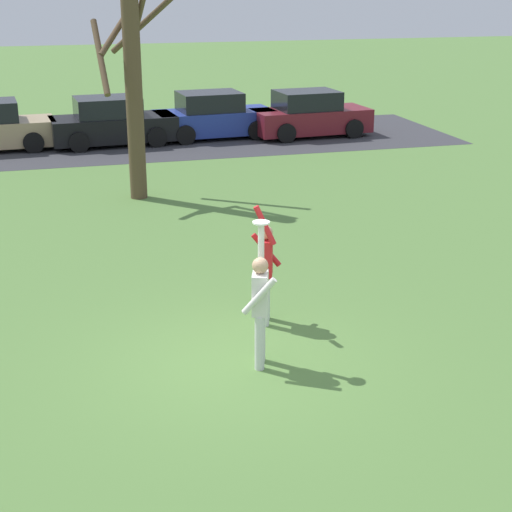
{
  "coord_description": "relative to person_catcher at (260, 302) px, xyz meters",
  "views": [
    {
      "loc": [
        -2.44,
        -10.13,
        5.31
      ],
      "look_at": [
        0.58,
        0.93,
        1.27
      ],
      "focal_mm": 55.58,
      "sensor_mm": 36.0,
      "label": 1
    }
  ],
  "objects": [
    {
      "name": "bare_tree_tall",
      "position": [
        -0.51,
        9.81,
        2.1
      ],
      "size": [
        2.22,
        2.21,
        5.84
      ],
      "color": "brown",
      "rests_on": "ground_plane"
    },
    {
      "name": "parking_strip",
      "position": [
        -0.67,
        16.89,
        -0.98
      ],
      "size": [
        23.98,
        6.4,
        0.01
      ],
      "primitive_type": "cube",
      "color": "#38383D",
      "rests_on": "ground_plane"
    },
    {
      "name": "person_catcher",
      "position": [
        0.0,
        0.0,
        0.0
      ],
      "size": [
        0.48,
        0.59,
        2.08
      ],
      "rotation": [
        0.0,
        0.0,
        1.24
      ],
      "color": "silver",
      "rests_on": "ground_plane"
    },
    {
      "name": "person_defender",
      "position": [
        0.49,
        1.44,
        -0.0
      ],
      "size": [
        0.56,
        0.63,
        2.04
      ],
      "rotation": [
        0.0,
        0.0,
        4.38
      ],
      "color": "silver",
      "rests_on": "ground_plane"
    },
    {
      "name": "frisbee_disc",
      "position": [
        0.07,
        0.21,
        1.11
      ],
      "size": [
        0.24,
        0.24,
        0.02
      ],
      "primitive_type": "cylinder",
      "color": "white",
      "rests_on": "person_catcher"
    },
    {
      "name": "parked_car_black",
      "position": [
        -0.47,
        16.82,
        -0.25
      ],
      "size": [
        4.22,
        2.26,
        1.59
      ],
      "rotation": [
        0.0,
        0.0,
        0.07
      ],
      "color": "black",
      "rests_on": "ground_plane"
    },
    {
      "name": "ground_plane",
      "position": [
        -0.33,
        0.18,
        -0.98
      ],
      "size": [
        120.0,
        120.0,
        0.0
      ],
      "primitive_type": "plane",
      "color": "#567F3D"
    },
    {
      "name": "parked_car_blue",
      "position": [
        3.06,
        17.15,
        -0.25
      ],
      "size": [
        4.22,
        2.26,
        1.59
      ],
      "rotation": [
        0.0,
        0.0,
        0.07
      ],
      "color": "#233893",
      "rests_on": "ground_plane"
    },
    {
      "name": "parked_car_maroon",
      "position": [
        6.42,
        16.57,
        -0.25
      ],
      "size": [
        4.22,
        2.26,
        1.59
      ],
      "rotation": [
        0.0,
        0.0,
        0.07
      ],
      "color": "maroon",
      "rests_on": "ground_plane"
    }
  ]
}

